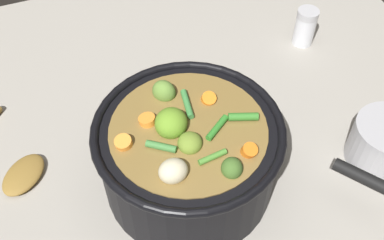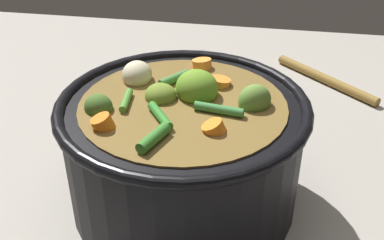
% 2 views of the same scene
% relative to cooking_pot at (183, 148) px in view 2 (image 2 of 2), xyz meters
% --- Properties ---
extents(ground_plane, '(1.10, 1.10, 0.00)m').
position_rel_cooking_pot_xyz_m(ground_plane, '(0.00, -0.00, -0.07)').
color(ground_plane, '#9E998E').
extents(cooking_pot, '(0.26, 0.26, 0.15)m').
position_rel_cooking_pot_xyz_m(cooking_pot, '(0.00, 0.00, 0.00)').
color(cooking_pot, black).
rests_on(cooking_pot, ground_plane).
extents(wooden_spoon, '(0.20, 0.20, 0.02)m').
position_rel_cooking_pot_xyz_m(wooden_spoon, '(0.13, 0.26, -0.06)').
color(wooden_spoon, olive).
rests_on(wooden_spoon, ground_plane).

